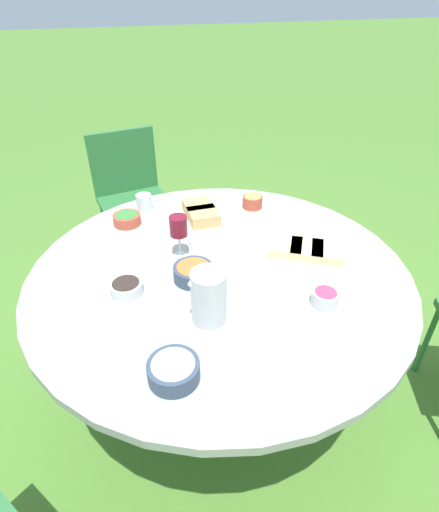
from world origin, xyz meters
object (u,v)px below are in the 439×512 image
dining_table (220,287)px  wine_glass (179,228)px  water_pitcher (209,297)px  chair_far_back (131,190)px

dining_table → wine_glass: (0.13, -0.13, 0.23)m
dining_table → water_pitcher: 0.35m
chair_far_back → wine_glass: size_ratio=4.77×
dining_table → wine_glass: size_ratio=8.04×
dining_table → water_pitcher: size_ratio=7.89×
dining_table → chair_far_back: (0.18, -1.30, -0.11)m
chair_far_back → dining_table: bearing=97.8°
dining_table → chair_far_back: chair_far_back is taller
dining_table → water_pitcher: (0.13, 0.26, 0.19)m
dining_table → chair_far_back: bearing=-82.2°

